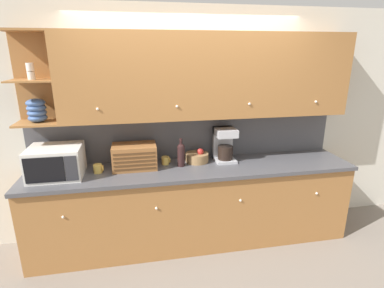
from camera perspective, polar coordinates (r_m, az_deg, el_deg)
The scene contains 12 objects.
ground_plane at distance 3.97m, azimuth -0.61°, elevation -15.10°, with size 24.00×24.00×0.00m, color slate.
wall_back at distance 3.48m, azimuth -0.77°, elevation 3.57°, with size 5.91×0.06×2.60m.
counter_unit at distance 3.47m, azimuth 0.30°, elevation -11.41°, with size 3.53×0.66×0.92m.
backsplash_panel at distance 3.48m, azimuth -0.66°, elevation 1.43°, with size 3.51×0.01×0.52m.
upper_cabinets at distance 3.24m, azimuth 2.70°, elevation 12.77°, with size 3.51×0.35×0.88m.
microwave at distance 3.27m, azimuth -24.46°, elevation -3.13°, with size 0.50×0.43×0.31m.
mug_blue_second at distance 3.25m, azimuth -17.44°, elevation -4.48°, with size 0.10×0.09×0.09m.
bread_box at distance 3.26m, azimuth -10.89°, elevation -2.33°, with size 0.46×0.30×0.26m.
mug at distance 3.35m, azimuth -5.04°, elevation -3.13°, with size 0.10×0.08×0.09m.
wine_bottle at distance 3.25m, azimuth -2.10°, elevation -1.85°, with size 0.08×0.08×0.31m.
fruit_basket at distance 3.41m, azimuth 1.00°, elevation -2.50°, with size 0.26×0.26×0.16m.
coffee_maker at distance 3.43m, azimuth 6.20°, elevation -0.01°, with size 0.23×0.26×0.38m.
Camera 1 is at (-0.58, -3.30, 2.12)m, focal length 28.00 mm.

